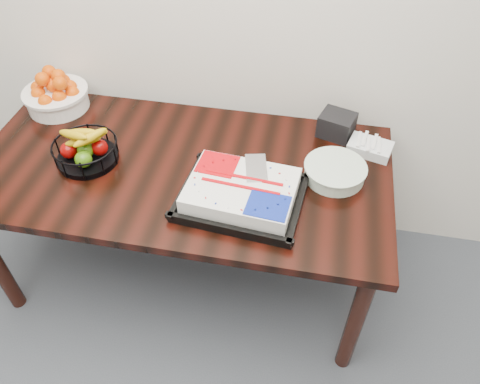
% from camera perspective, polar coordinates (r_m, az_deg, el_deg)
% --- Properties ---
extents(table, '(1.80, 0.90, 0.75)m').
position_cam_1_polar(table, '(2.09, -7.08, 1.42)').
color(table, black).
rests_on(table, ground).
extents(cake_tray, '(0.51, 0.42, 0.10)m').
position_cam_1_polar(cake_tray, '(1.83, 0.19, -0.12)').
color(cake_tray, black).
rests_on(cake_tray, table).
extents(tangerine_bowl, '(0.31, 0.31, 0.20)m').
position_cam_1_polar(tangerine_bowl, '(2.49, -21.61, 11.23)').
color(tangerine_bowl, white).
rests_on(tangerine_bowl, table).
extents(fruit_basket, '(0.28, 0.28, 0.15)m').
position_cam_1_polar(fruit_basket, '(2.11, -18.30, 4.92)').
color(fruit_basket, black).
rests_on(fruit_basket, table).
extents(plate_stack, '(0.26, 0.26, 0.06)m').
position_cam_1_polar(plate_stack, '(1.98, 11.48, 2.45)').
color(plate_stack, white).
rests_on(plate_stack, table).
extents(fork_bag, '(0.21, 0.16, 0.05)m').
position_cam_1_polar(fork_bag, '(2.15, 15.58, 5.28)').
color(fork_bag, silver).
rests_on(fork_bag, table).
extents(napkin_box, '(0.18, 0.17, 0.11)m').
position_cam_1_polar(napkin_box, '(2.20, 11.70, 8.01)').
color(napkin_box, black).
rests_on(napkin_box, table).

